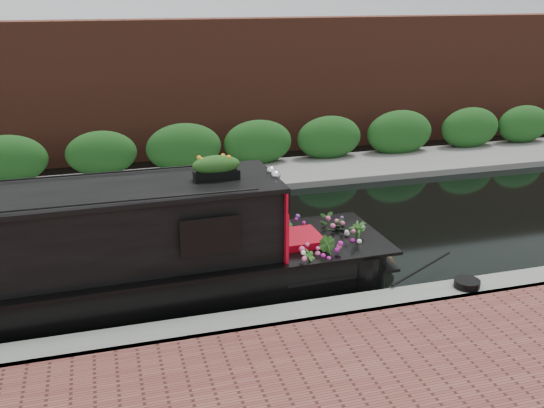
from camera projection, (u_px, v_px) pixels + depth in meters
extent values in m
plane|color=black|center=(223.00, 246.00, 12.04)|extent=(80.00, 80.00, 0.00)
cube|color=gray|center=(269.00, 331.00, 9.06)|extent=(40.00, 0.60, 0.50)
cube|color=slate|center=(191.00, 184.00, 15.84)|extent=(40.00, 2.40, 0.34)
cube|color=#1C4D1A|center=(186.00, 174.00, 16.66)|extent=(40.00, 1.10, 2.80)
cube|color=#5C2C1F|center=(175.00, 155.00, 18.56)|extent=(40.00, 1.00, 8.00)
cube|color=black|center=(1.00, 242.00, 8.96)|extent=(8.36, 1.76, 1.22)
cube|color=#B3071A|center=(273.00, 214.00, 10.06)|extent=(0.09, 1.59, 1.22)
cube|color=black|center=(210.00, 236.00, 8.99)|extent=(0.82, 0.04, 0.50)
cube|color=#B3071A|center=(299.00, 247.00, 10.40)|extent=(0.74, 0.83, 0.45)
sphere|color=silver|center=(276.00, 175.00, 9.71)|extent=(0.16, 0.16, 0.16)
sphere|color=silver|center=(271.00, 171.00, 9.94)|extent=(0.16, 0.16, 0.16)
cube|color=black|center=(216.00, 175.00, 9.56)|extent=(0.72, 0.26, 0.15)
ellipsoid|color=orange|center=(216.00, 164.00, 9.50)|extent=(0.79, 0.27, 0.22)
imported|color=#26561C|center=(310.00, 263.00, 9.74)|extent=(0.31, 0.30, 0.49)
imported|color=#26561C|center=(327.00, 255.00, 9.93)|extent=(0.39, 0.42, 0.60)
imported|color=#26561C|center=(334.00, 230.00, 11.00)|extent=(0.51, 0.44, 0.56)
imported|color=#26561C|center=(357.00, 239.00, 10.51)|extent=(0.43, 0.43, 0.62)
imported|color=#26561C|center=(290.00, 233.00, 10.98)|extent=(0.27, 0.30, 0.47)
cylinder|color=brown|center=(383.00, 261.00, 10.99)|extent=(0.31, 0.31, 0.31)
cylinder|color=black|center=(467.00, 283.00, 9.83)|extent=(0.42, 0.42, 0.12)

